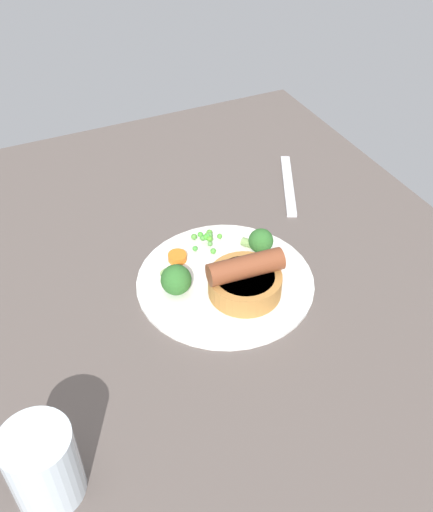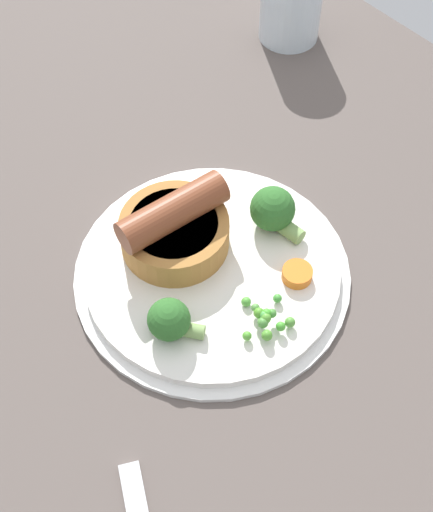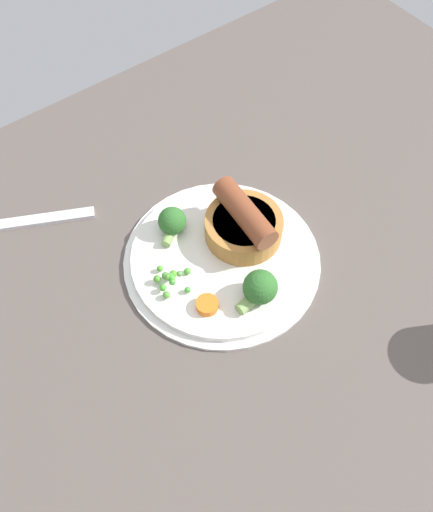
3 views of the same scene
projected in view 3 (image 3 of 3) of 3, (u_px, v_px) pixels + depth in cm
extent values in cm
cube|color=#564C47|center=(247.00, 258.00, 74.98)|extent=(110.00, 80.00, 3.00)
cylinder|color=silver|center=(222.00, 260.00, 72.77)|extent=(25.12, 25.12, 0.50)
cylinder|color=silver|center=(222.00, 258.00, 72.39)|extent=(23.11, 23.11, 1.40)
cylinder|color=#AD7538|center=(244.00, 227.00, 72.26)|extent=(9.92, 9.92, 3.10)
cylinder|color=#472614|center=(244.00, 221.00, 71.09)|extent=(7.94, 7.94, 0.30)
cylinder|color=brown|center=(245.00, 212.00, 69.68)|extent=(3.92, 10.42, 3.06)
sphere|color=green|center=(170.00, 276.00, 68.53)|extent=(0.83, 0.83, 0.83)
sphere|color=#4C982B|center=(173.00, 274.00, 68.84)|extent=(0.93, 0.93, 0.93)
sphere|color=#4E933D|center=(166.00, 276.00, 68.76)|extent=(0.94, 0.94, 0.94)
sphere|color=green|center=(163.00, 288.00, 68.22)|extent=(0.82, 0.82, 0.82)
sphere|color=green|center=(172.00, 278.00, 68.39)|extent=(0.86, 0.86, 0.86)
sphere|color=#549344|center=(179.00, 274.00, 69.21)|extent=(0.74, 0.74, 0.74)
sphere|color=green|center=(188.00, 290.00, 68.43)|extent=(0.78, 0.78, 0.78)
sphere|color=#519438|center=(168.00, 296.00, 67.82)|extent=(0.92, 0.92, 0.92)
sphere|color=#4E9D31|center=(160.00, 269.00, 70.02)|extent=(0.79, 0.79, 0.79)
sphere|color=#56A336|center=(168.00, 277.00, 68.48)|extent=(0.92, 0.92, 0.92)
sphere|color=#48943B|center=(172.00, 282.00, 68.30)|extent=(0.80, 0.80, 0.80)
sphere|color=#4E9830|center=(157.00, 279.00, 68.90)|extent=(0.95, 0.95, 0.95)
sphere|color=#4C9E38|center=(187.00, 271.00, 70.00)|extent=(0.87, 0.87, 0.87)
sphere|color=#2D6628|center=(260.00, 287.00, 66.85)|extent=(4.20, 4.20, 4.20)
cylinder|color=#7A9E56|center=(246.00, 305.00, 67.10)|extent=(2.37, 1.73, 1.47)
sphere|color=#2D6628|center=(172.00, 221.00, 72.47)|extent=(3.65, 3.65, 3.65)
cylinder|color=#7A9E56|center=(168.00, 239.00, 72.39)|extent=(2.27, 2.16, 1.28)
cylinder|color=orange|center=(207.00, 305.00, 67.32)|extent=(3.83, 3.83, 1.06)
cube|color=silver|center=(27.00, 222.00, 76.03)|extent=(16.83, 9.45, 0.60)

